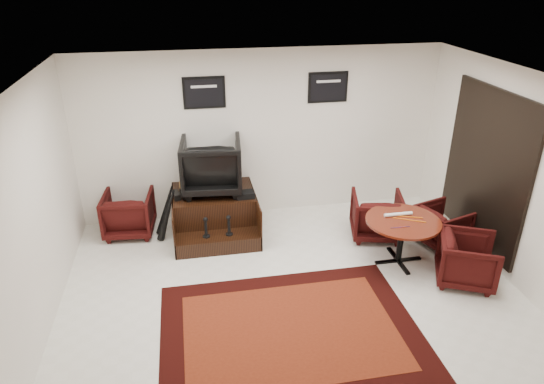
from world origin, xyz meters
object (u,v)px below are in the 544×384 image
at_px(meeting_table, 403,225).
at_px(table_chair_corner, 468,258).
at_px(shine_podium, 215,214).
at_px(armchair_side, 129,211).
at_px(table_chair_window, 443,223).
at_px(shine_chair, 211,163).
at_px(table_chair_back, 377,214).

height_order(meeting_table, table_chair_corner, table_chair_corner).
relative_size(shine_podium, meeting_table, 1.27).
relative_size(shine_podium, armchair_side, 1.74).
height_order(meeting_table, table_chair_window, meeting_table).
bearing_deg(shine_chair, table_chair_window, 166.56).
relative_size(armchair_side, table_chair_window, 1.13).
bearing_deg(shine_podium, table_chair_window, -16.64).
distance_m(table_chair_back, table_chair_window, 1.00).
height_order(armchair_side, table_chair_back, table_chair_back).
distance_m(shine_chair, armchair_side, 1.55).
relative_size(shine_chair, table_chair_window, 1.38).
distance_m(armchair_side, table_chair_window, 4.93).
xyz_separation_m(armchair_side, meeting_table, (3.92, -1.59, 0.22)).
bearing_deg(armchair_side, shine_chair, -177.08).
relative_size(table_chair_back, table_chair_window, 1.15).
bearing_deg(shine_chair, shine_podium, 95.32).
bearing_deg(table_chair_corner, armchair_side, 89.57).
bearing_deg(shine_podium, meeting_table, -28.62).
bearing_deg(meeting_table, shine_podium, 151.38).
height_order(armchair_side, meeting_table, armchair_side).
height_order(shine_podium, armchair_side, armchair_side).
height_order(shine_podium, meeting_table, meeting_table).
relative_size(table_chair_back, table_chair_corner, 1.04).
distance_m(armchair_side, table_chair_back, 3.95).
bearing_deg(shine_podium, armchair_side, 172.05).
distance_m(shine_chair, meeting_table, 3.04).
bearing_deg(shine_podium, table_chair_corner, -31.90).
bearing_deg(shine_chair, table_chair_corner, 151.69).
bearing_deg(table_chair_window, shine_podium, 56.50).
height_order(shine_chair, table_chair_window, shine_chair).
xyz_separation_m(shine_chair, table_chair_corner, (3.25, -2.16, -0.77)).
relative_size(shine_podium, table_chair_back, 1.71).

